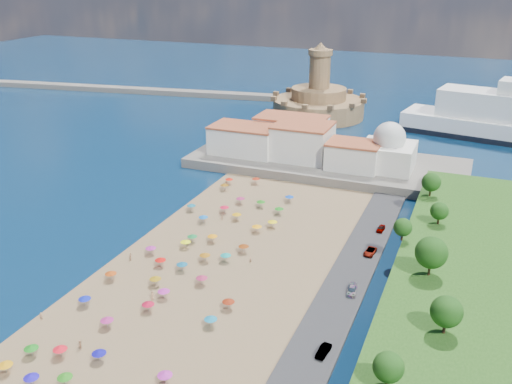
% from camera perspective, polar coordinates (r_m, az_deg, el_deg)
% --- Properties ---
extents(ground, '(700.00, 700.00, 0.00)m').
position_cam_1_polar(ground, '(131.92, -5.73, -6.72)').
color(ground, '#071938').
rests_on(ground, ground).
extents(terrace, '(90.00, 36.00, 3.00)m').
position_cam_1_polar(terrace, '(190.91, 7.10, 2.87)').
color(terrace, '#59544C').
rests_on(terrace, ground).
extents(jetty, '(18.00, 70.00, 2.40)m').
position_cam_1_polar(jetty, '(229.02, 4.10, 6.09)').
color(jetty, '#59544C').
rests_on(jetty, ground).
extents(breakwater, '(199.03, 34.77, 2.60)m').
position_cam_1_polar(breakwater, '(310.15, -10.88, 9.90)').
color(breakwater, '#59544C').
rests_on(breakwater, ground).
extents(waterfront_buildings, '(57.00, 29.00, 11.00)m').
position_cam_1_polar(waterfront_buildings, '(193.11, 3.49, 5.20)').
color(waterfront_buildings, silver).
rests_on(waterfront_buildings, terrace).
extents(domed_building, '(16.00, 16.00, 15.00)m').
position_cam_1_polar(domed_building, '(182.97, 13.10, 4.09)').
color(domed_building, silver).
rests_on(domed_building, terrace).
extents(fortress, '(40.00, 40.00, 32.40)m').
position_cam_1_polar(fortress, '(255.57, 6.27, 8.92)').
color(fortress, '#9E774F').
rests_on(fortress, ground).
extents(beach_parasols, '(31.75, 116.10, 2.20)m').
position_cam_1_polar(beach_parasols, '(123.37, -8.32, -7.86)').
color(beach_parasols, gray).
rests_on(beach_parasols, beach).
extents(beachgoers, '(33.41, 103.74, 1.90)m').
position_cam_1_polar(beachgoers, '(125.48, -9.12, -7.90)').
color(beachgoers, tan).
rests_on(beachgoers, beach).
extents(parked_cars, '(2.65, 75.00, 1.41)m').
position_cam_1_polar(parked_cars, '(117.59, 9.42, -9.97)').
color(parked_cars, gray).
rests_on(parked_cars, promenade).
extents(hillside_trees, '(16.48, 106.23, 8.11)m').
position_cam_1_polar(hillside_trees, '(105.21, 15.85, -9.07)').
color(hillside_trees, '#382314').
rests_on(hillside_trees, hillside).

